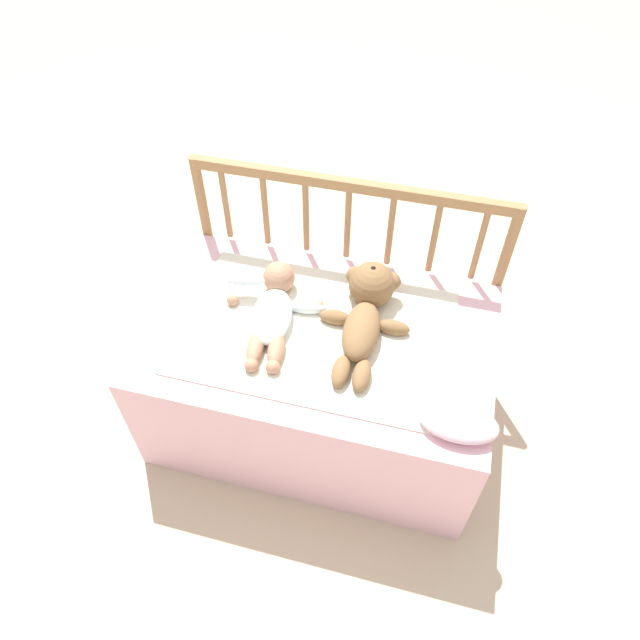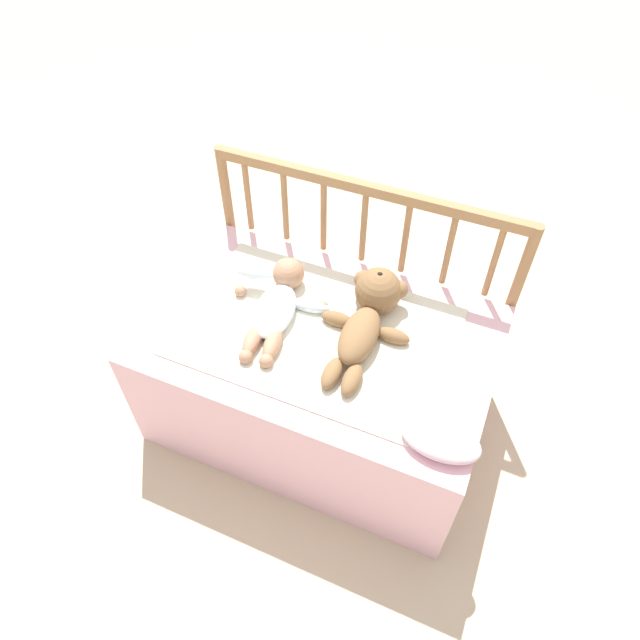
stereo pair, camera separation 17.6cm
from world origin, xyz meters
The scene contains 7 objects.
ground_plane centered at (0.00, 0.00, 0.00)m, with size 12.00×12.00×0.00m, color #C6B293.
crib_mattress centered at (0.00, 0.00, 0.24)m, with size 1.10×0.71×0.47m.
crib_rail centered at (0.00, 0.38, 0.55)m, with size 1.10×0.04×0.79m.
blanket centered at (-0.01, 0.00, 0.47)m, with size 0.85×0.56×0.01m.
teddy_bear centered at (0.13, 0.09, 0.53)m, with size 0.29×0.46×0.15m.
baby centered at (-0.16, 0.03, 0.51)m, with size 0.35×0.42×0.11m.
small_pillow centered at (0.45, -0.24, 0.50)m, with size 0.22×0.13×0.06m.
Camera 1 is at (0.29, -1.13, 1.85)m, focal length 32.00 mm.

